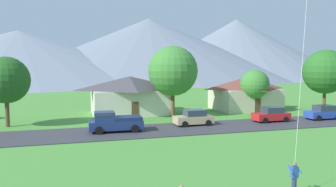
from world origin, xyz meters
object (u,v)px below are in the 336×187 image
pickup_truck_navy_west_side (114,122)px  parked_car_red_west_end (271,115)px  house_leftmost (245,93)px  parked_car_blue_mid_east (323,113)px  tree_right_of_center (325,72)px  parked_car_tan_mid_west (194,118)px  tree_near_left (255,84)px  tree_center (6,80)px  tree_left_of_center (173,71)px  house_right_center (130,94)px

pickup_truck_navy_west_side → parked_car_red_west_end: bearing=2.5°
house_leftmost → parked_car_blue_mid_east: 11.90m
tree_right_of_center → parked_car_tan_mid_west: bearing=-166.2°
tree_right_of_center → parked_car_tan_mid_west: (-21.75, -5.35, -4.74)m
house_leftmost → tree_near_left: (-0.35, -3.29, 1.47)m
tree_center → parked_car_red_west_end: size_ratio=1.77×
parked_car_blue_mid_east → parked_car_red_west_end: bearing=177.2°
parked_car_tan_mid_west → parked_car_blue_mid_east: same height
house_leftmost → pickup_truck_navy_west_side: 23.58m
parked_car_red_west_end → tree_left_of_center: bearing=143.2°
house_leftmost → tree_center: 31.67m
house_leftmost → parked_car_tan_mid_west: 15.75m
tree_left_of_center → pickup_truck_navy_west_side: tree_left_of_center is taller
house_right_center → tree_near_left: bearing=-13.3°
parked_car_tan_mid_west → tree_center: bearing=165.4°
house_right_center → tree_near_left: (16.61, -3.92, 1.30)m
tree_left_of_center → tree_near_left: bearing=0.5°
house_right_center → parked_car_tan_mid_west: bearing=-64.9°
tree_left_of_center → pickup_truck_navy_west_side: bearing=-136.6°
house_leftmost → tree_center: tree_center is taller
parked_car_red_west_end → parked_car_blue_mid_east: 6.94m
tree_right_of_center → parked_car_red_west_end: size_ratio=2.07×
tree_near_left → pickup_truck_navy_west_side: bearing=-158.2°
tree_right_of_center → parked_car_tan_mid_west: 22.89m
tree_near_left → parked_car_red_west_end: bearing=-106.3°
tree_center → parked_car_red_west_end: bearing=-10.6°
parked_car_tan_mid_west → pickup_truck_navy_west_side: bearing=-172.4°
tree_left_of_center → tree_center: 19.12m
parked_car_tan_mid_west → parked_car_blue_mid_east: size_ratio=1.01×
tree_near_left → parked_car_blue_mid_east: (4.80, -7.64, -3.05)m
tree_right_of_center → parked_car_tan_mid_west: size_ratio=2.05×
house_leftmost → house_right_center: (-16.96, 0.63, 0.17)m
house_right_center → tree_center: tree_center is taller
house_right_center → tree_right_of_center: bearing=-11.6°
house_right_center → house_leftmost: bearing=-2.1°
house_leftmost → house_right_center: house_right_center is taller
house_right_center → parked_car_tan_mid_west: size_ratio=2.50×
tree_near_left → parked_car_red_west_end: size_ratio=1.41×
parked_car_red_west_end → tree_near_left: bearing=73.7°
tree_center → parked_car_blue_mid_east: bearing=-9.1°
house_leftmost → parked_car_red_west_end: 10.99m
parked_car_blue_mid_east → tree_center: bearing=170.9°
house_leftmost → parked_car_blue_mid_east: bearing=-67.9°
tree_right_of_center → pickup_truck_navy_west_side: tree_right_of_center is taller
tree_center → house_leftmost: bearing=9.5°
tree_near_left → tree_center: 30.86m
tree_near_left → parked_car_tan_mid_west: (-11.52, -6.93, -3.05)m
tree_near_left → tree_right_of_center: (10.23, -1.58, 1.69)m
parked_car_tan_mid_west → house_right_center: bearing=115.1°
parked_car_tan_mid_west → parked_car_blue_mid_east: (16.32, -0.71, 0.00)m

